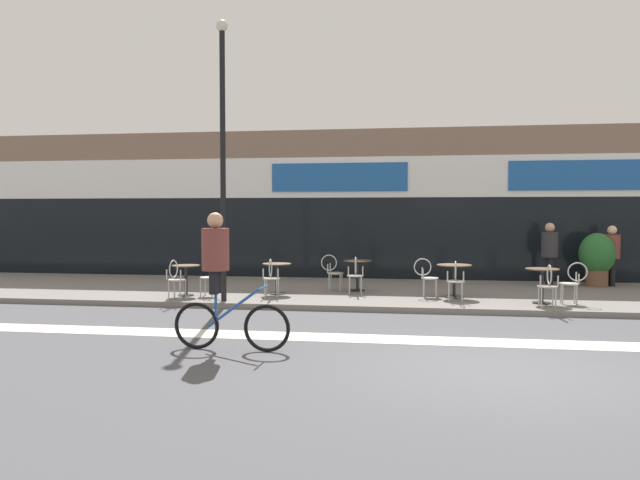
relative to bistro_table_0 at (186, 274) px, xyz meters
name	(u,v)px	position (x,y,z in m)	size (l,w,h in m)	color
ground_plane	(504,371)	(6.51, -5.54, -0.63)	(120.00, 120.00, 0.00)	#4C4C51
sidewalk_slab	(463,294)	(6.51, 1.71, -0.57)	(40.00, 5.50, 0.12)	slate
storefront_facade	(453,206)	(6.51, 6.42, 1.63)	(40.00, 4.06, 4.54)	#7F6656
bike_lane_stripe	(488,342)	(6.51, -3.75, -0.63)	(36.00, 0.70, 0.01)	silver
bistro_table_0	(186,274)	(0.00, 0.00, 0.00)	(0.66, 0.66, 0.72)	black
bistro_table_1	(277,272)	(2.05, 0.63, 0.01)	(0.69, 0.69, 0.74)	black
bistro_table_2	(357,269)	(3.91, 1.51, 0.03)	(0.70, 0.70, 0.77)	black
bistro_table_3	(454,274)	(6.23, 0.64, 0.04)	(0.80, 0.80, 0.76)	black
bistro_table_4	(542,278)	(8.04, -0.02, 0.03)	(0.71, 0.71, 0.76)	black
cafe_chair_0_near	(176,276)	(-0.01, -0.63, 0.00)	(0.43, 0.59, 0.90)	#B7B2AD
cafe_chair_0_side	(211,274)	(0.63, 0.00, 0.00)	(0.59, 0.42, 0.90)	#B7B2AD
cafe_chair_1_near	(271,275)	(2.06, 0.00, 0.00)	(0.43, 0.59, 0.90)	#B7B2AD
cafe_chair_2_near	(355,273)	(3.92, 0.88, 0.00)	(0.45, 0.60, 0.90)	#B7B2AD
cafe_chair_2_side	(333,270)	(3.28, 1.51, 0.00)	(0.58, 0.42, 0.90)	#B7B2AD
cafe_chair_3_near	(456,278)	(6.22, 0.02, 0.00)	(0.43, 0.59, 0.90)	#B7B2AD
cafe_chair_3_side	(427,275)	(5.60, 0.64, 0.00)	(0.58, 0.42, 0.90)	#B7B2AD
cafe_chair_4_near	(548,283)	(8.04, -0.65, 0.00)	(0.40, 0.57, 0.90)	#B7B2AD
cafe_chair_4_side	(573,280)	(8.67, -0.03, 0.00)	(0.59, 0.43, 0.90)	#B7B2AD
planter_pot	(597,257)	(10.10, 3.46, 0.26)	(0.92, 0.92, 1.42)	brown
lamp_post	(223,143)	(1.15, -0.70, 2.98)	(0.26, 0.26, 6.15)	black
cyclist_0	(220,274)	(2.44, -4.93, 0.53)	(1.83, 0.49, 2.09)	black
pedestrian_near_end	(612,250)	(10.50, 3.57, 0.44)	(0.43, 0.43, 1.61)	black
pedestrian_far_end	(550,248)	(8.87, 3.37, 0.49)	(0.53, 0.53, 1.68)	black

